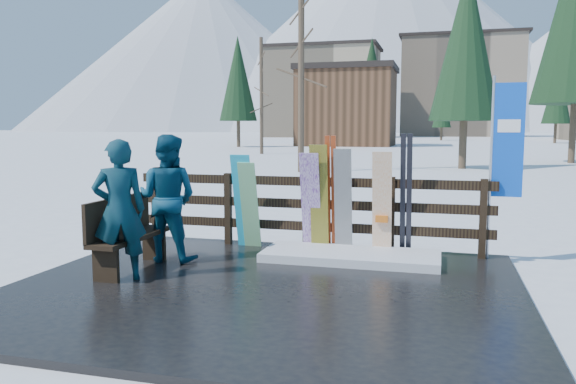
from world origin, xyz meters
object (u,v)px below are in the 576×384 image
(person_front, at_px, (119,210))
(person_back, at_px, (168,198))
(snowboard_2, at_px, (319,199))
(snowboard_3, at_px, (311,203))
(snowboard_4, at_px, (343,202))
(snowboard_0, at_px, (244,201))
(snowboard_1, at_px, (250,205))
(snowboard_5, at_px, (382,204))
(rental_flag, at_px, (504,147))
(bench, at_px, (126,232))

(person_front, xyz_separation_m, person_back, (0.10, 1.08, 0.02))
(snowboard_2, relative_size, snowboard_3, 1.06)
(snowboard_4, bearing_deg, snowboard_2, 180.00)
(snowboard_2, bearing_deg, snowboard_4, 0.00)
(snowboard_0, distance_m, person_back, 1.32)
(snowboard_1, bearing_deg, snowboard_5, 0.00)
(snowboard_0, relative_size, person_front, 0.86)
(rental_flag, distance_m, person_front, 5.29)
(snowboard_0, height_order, person_front, person_front)
(snowboard_5, relative_size, person_back, 0.87)
(snowboard_1, bearing_deg, person_back, -128.37)
(snowboard_0, relative_size, snowboard_5, 0.97)
(snowboard_5, bearing_deg, snowboard_0, -180.00)
(snowboard_1, bearing_deg, bench, -123.44)
(snowboard_3, bearing_deg, snowboard_5, 0.00)
(snowboard_3, bearing_deg, snowboard_2, -0.00)
(snowboard_3, relative_size, rental_flag, 0.59)
(snowboard_4, xyz_separation_m, rental_flag, (2.24, 0.27, 0.82))
(snowboard_3, height_order, person_back, person_back)
(snowboard_3, relative_size, snowboard_5, 0.99)
(snowboard_1, relative_size, snowboard_3, 0.90)
(rental_flag, relative_size, person_back, 1.46)
(snowboard_0, xyz_separation_m, person_front, (-0.85, -2.15, 0.14))
(snowboard_3, distance_m, person_front, 2.88)
(snowboard_2, xyz_separation_m, rental_flag, (2.60, 0.27, 0.79))
(snowboard_0, height_order, snowboard_1, snowboard_0)
(bench, relative_size, snowboard_1, 1.08)
(snowboard_1, xyz_separation_m, person_back, (-0.85, -1.07, 0.22))
(bench, height_order, person_back, person_back)
(snowboard_0, distance_m, snowboard_2, 1.20)
(person_back, bearing_deg, snowboard_5, -160.56)
(person_back, bearing_deg, snowboard_4, -156.08)
(bench, distance_m, snowboard_2, 2.83)
(snowboard_1, relative_size, snowboard_4, 0.87)
(snowboard_2, height_order, person_front, person_front)
(snowboard_0, xyz_separation_m, person_back, (-0.75, -1.07, 0.16))
(snowboard_4, height_order, snowboard_5, snowboard_4)
(rental_flag, distance_m, person_back, 4.80)
(snowboard_1, distance_m, person_back, 1.38)
(bench, relative_size, snowboard_4, 0.94)
(snowboard_0, distance_m, rental_flag, 3.91)
(rental_flag, bearing_deg, person_back, -163.60)
(snowboard_5, height_order, person_back, person_back)
(snowboard_2, bearing_deg, person_front, -133.65)
(bench, height_order, person_front, person_front)
(bench, bearing_deg, rental_flag, 22.26)
(snowboard_3, xyz_separation_m, snowboard_4, (0.49, -0.00, 0.03))
(bench, xyz_separation_m, snowboard_1, (1.13, 1.71, 0.16))
(snowboard_3, height_order, rental_flag, rental_flag)
(snowboard_0, height_order, snowboard_3, snowboard_3)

